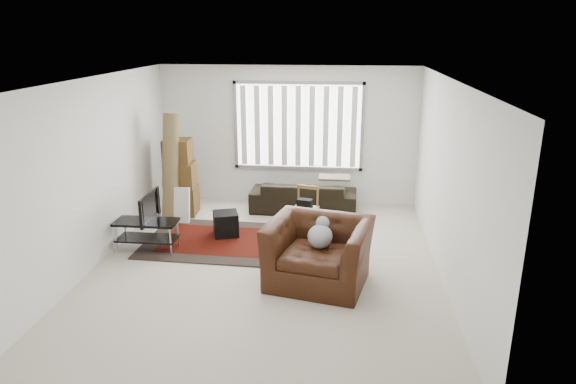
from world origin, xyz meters
name	(u,v)px	position (x,y,z in m)	size (l,w,h in m)	color
room	(273,141)	(0.03, 0.51, 1.76)	(6.00, 6.02, 2.71)	beige
persian_rug	(228,241)	(-0.77, 0.80, 0.01)	(2.72, 1.87, 0.02)	black
tv_stand	(147,229)	(-1.95, 0.35, 0.35)	(0.97, 0.44, 0.49)	black
tv	(145,207)	(-1.95, 0.35, 0.71)	(0.79, 0.10, 0.45)	black
subwoofer	(226,224)	(-0.85, 1.04, 0.22)	(0.40, 0.40, 0.40)	black
moving_boxes	(180,180)	(-1.92, 2.05, 0.66)	(0.62, 0.57, 1.43)	brown
white_flatpack	(176,205)	(-1.88, 1.59, 0.33)	(0.51, 0.07, 0.65)	silver
rolled_rug	(170,168)	(-1.99, 1.76, 0.97)	(0.29, 0.29, 1.92)	brown
sofa	(304,192)	(0.35, 2.45, 0.38)	(2.00, 0.87, 0.77)	black
side_chair	(305,207)	(0.46, 1.46, 0.42)	(0.49, 0.49, 0.76)	tan
armchair	(319,248)	(0.78, -0.44, 0.50)	(1.57, 1.43, 1.00)	#35180A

